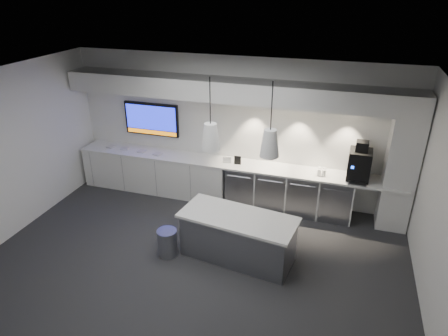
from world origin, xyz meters
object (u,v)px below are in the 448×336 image
(bin, at_px, (167,243))
(coffee_machine, at_px, (359,163))
(wall_tv, at_px, (152,119))
(island, at_px, (238,237))

(bin, height_order, coffee_machine, coffee_machine)
(wall_tv, relative_size, bin, 2.60)
(wall_tv, relative_size, coffee_machine, 1.68)
(wall_tv, distance_m, bin, 3.06)
(island, relative_size, bin, 4.19)
(wall_tv, height_order, coffee_machine, wall_tv)
(island, bearing_deg, coffee_machine, 53.50)
(island, bearing_deg, wall_tv, 148.69)
(island, xyz_separation_m, bin, (-1.17, -0.29, -0.17))
(wall_tv, relative_size, island, 0.62)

